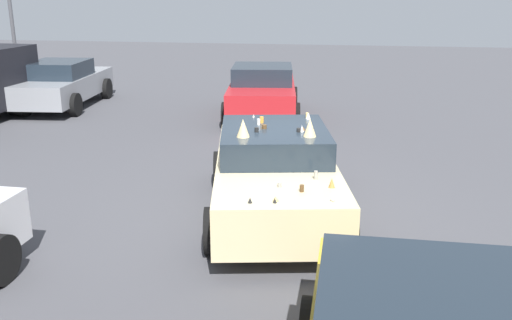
# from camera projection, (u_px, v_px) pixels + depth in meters

# --- Properties ---
(ground_plane) EXTENTS (60.00, 60.00, 0.00)m
(ground_plane) POSITION_uv_depth(u_px,v_px,m) (274.00, 214.00, 9.14)
(ground_plane) COLOR #47474C
(art_car_decorated) EXTENTS (4.75, 2.69, 1.66)m
(art_car_decorated) POSITION_uv_depth(u_px,v_px,m) (275.00, 171.00, 8.96)
(art_car_decorated) COLOR beige
(art_car_decorated) RESTS_ON ground
(parked_sedan_behind_left) EXTENTS (4.32, 2.45, 1.46)m
(parked_sedan_behind_left) POSITION_uv_depth(u_px,v_px,m) (262.00, 91.00, 15.93)
(parked_sedan_behind_left) COLOR red
(parked_sedan_behind_left) RESTS_ON ground
(parked_sedan_near_left) EXTENTS (4.66, 2.33, 1.43)m
(parked_sedan_near_left) POSITION_uv_depth(u_px,v_px,m) (62.00, 84.00, 17.40)
(parked_sedan_near_left) COLOR gray
(parked_sedan_near_left) RESTS_ON ground
(lot_lamp_post) EXTENTS (0.28, 0.28, 4.27)m
(lot_lamp_post) POSITION_uv_depth(u_px,v_px,m) (12.00, 19.00, 18.25)
(lot_lamp_post) COLOR #4C4C51
(lot_lamp_post) RESTS_ON ground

